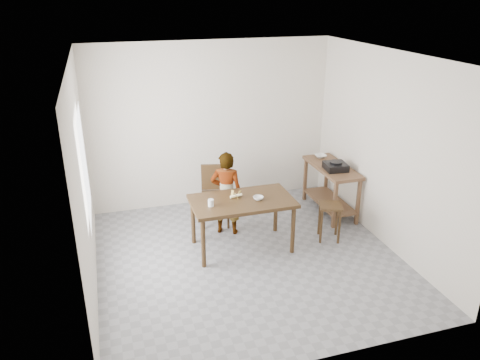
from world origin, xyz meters
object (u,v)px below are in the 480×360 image
object	(u,v)px
prep_counter	(330,189)
dining_table	(242,224)
child	(226,193)
dining_chair	(216,197)
stool	(329,222)

from	to	relation	value
prep_counter	dining_table	bearing A→B (deg)	-157.85
child	dining_chair	bearing A→B (deg)	-51.88
dining_table	prep_counter	xyz separation A→B (m)	(1.72, 0.70, 0.03)
stool	child	bearing A→B (deg)	155.32
prep_counter	child	size ratio (longest dim) A/B	0.94
dining_chair	stool	size ratio (longest dim) A/B	1.65
child	prep_counter	bearing A→B (deg)	-149.55
child	stool	size ratio (longest dim) A/B	2.32
child	stool	world-z (taller)	child
stool	prep_counter	bearing A→B (deg)	62.55
prep_counter	child	xyz separation A→B (m)	(-1.81, -0.20, 0.24)
dining_table	child	xyz separation A→B (m)	(-0.09, 0.50, 0.26)
child	dining_chair	distance (m)	0.39
dining_table	child	bearing A→B (deg)	99.75
dining_chair	child	bearing A→B (deg)	-62.31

